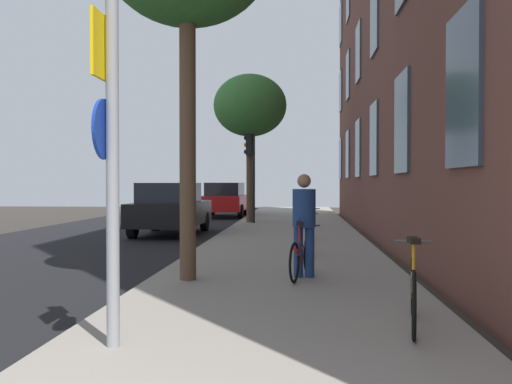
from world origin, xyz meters
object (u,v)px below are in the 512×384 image
car_0 (171,208)px  car_1 (225,199)px  tree_far (250,107)px  pedestrian_0 (304,218)px  bicycle_3 (311,226)px  bicycle_2 (309,237)px  traffic_light (251,161)px  sign_post (110,140)px  bicycle_1 (301,255)px  bicycle_4 (299,218)px  bicycle_0 (413,292)px

car_0 → car_1: bearing=86.8°
tree_far → pedestrian_0: 12.98m
bicycle_3 → pedestrian_0: (-0.24, -5.96, 0.59)m
bicycle_2 → car_1: (-3.70, 14.46, 0.35)m
bicycle_3 → traffic_light: bearing=109.5°
tree_far → car_0: bearing=-117.7°
sign_post → car_1: bearing=94.7°
car_0 → pedestrian_0: bearing=-63.6°
sign_post → bicycle_3: sign_post is taller
bicycle_1 → traffic_light: bearing=98.8°
tree_far → bicycle_4: size_ratio=3.49×
traffic_light → bicycle_3: bearing=-70.5°
bicycle_2 → pedestrian_0: bearing=-92.3°
bicycle_4 → car_0: size_ratio=0.39×
bicycle_4 → sign_post: bearing=-97.7°
bicycle_2 → car_0: car_0 is taller
sign_post → car_0: size_ratio=0.83×
bicycle_0 → car_1: (-4.70, 20.46, 0.35)m
car_1 → pedestrian_0: bearing=-78.4°
bicycle_0 → bicycle_4: size_ratio=1.06×
bicycle_1 → bicycle_2: 3.01m
sign_post → bicycle_1: bearing=65.6°
tree_far → bicycle_1: size_ratio=3.45×
sign_post → bicycle_2: bearing=74.3°
bicycle_2 → car_0: bearing=128.5°
bicycle_2 → pedestrian_0: size_ratio=0.98×
bicycle_2 → car_1: size_ratio=0.39×
bicycle_3 → sign_post: bearing=-101.8°
bicycle_2 → bicycle_4: bicycle_4 is taller
bicycle_0 → bicycle_3: (-0.88, 9.00, -0.02)m
car_0 → bicycle_0: bearing=-65.2°
traffic_light → bicycle_3: traffic_light is taller
pedestrian_0 → bicycle_2: bearing=87.7°
bicycle_1 → car_0: car_0 is taller
car_0 → bicycle_3: bearing=-28.0°
bicycle_1 → bicycle_3: bearing=87.3°
car_1 → bicycle_0: bearing=-77.1°
pedestrian_0 → bicycle_1: bearing=-139.8°
bicycle_4 → car_1: bearing=112.5°
car_1 → car_0: bearing=-93.2°
bicycle_0 → car_0: bearing=114.8°
tree_far → bicycle_3: bearing=-71.0°
bicycle_2 → bicycle_4: bearing=91.8°
tree_far → pedestrian_0: (1.96, -12.35, -3.48)m
bicycle_0 → bicycle_1: bicycle_0 is taller
bicycle_2 → bicycle_3: 3.00m
pedestrian_0 → bicycle_0: bearing=-69.7°
traffic_light → bicycle_0: (3.03, -15.06, -1.95)m
sign_post → tree_far: bearing=90.5°
bicycle_0 → bicycle_1: size_ratio=1.05×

